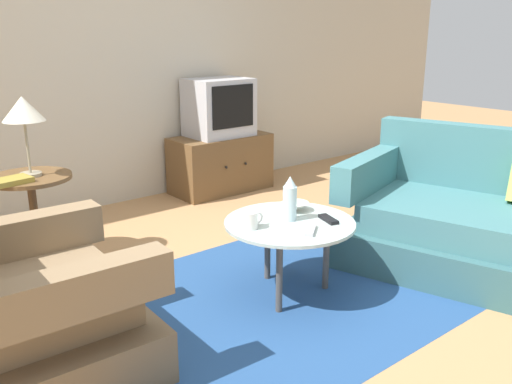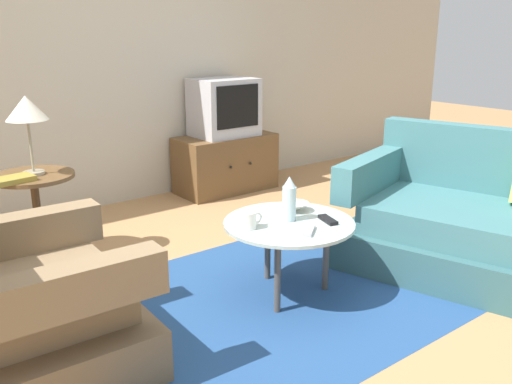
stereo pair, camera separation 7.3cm
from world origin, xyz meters
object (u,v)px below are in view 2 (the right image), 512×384
object	(u,v)px
mug	(249,220)
tv_remote_dark	(328,220)
side_table	(36,199)
tv_remote_silver	(309,230)
couch	(504,231)
armchair	(22,310)
coffee_table	(289,228)
tv_stand	(226,163)
bowl	(295,207)
television	(224,107)
vase	(289,199)
table_lamp	(26,111)
book	(13,179)

from	to	relation	value
mug	tv_remote_dark	distance (m)	0.45
side_table	tv_remote_silver	bearing A→B (deg)	-58.52
couch	side_table	world-z (taller)	couch
armchair	couch	xyz separation A→B (m)	(2.57, -0.75, -0.02)
side_table	coffee_table	bearing A→B (deg)	-54.27
side_table	tv_stand	size ratio (longest dim) A/B	0.64
armchair	bowl	bearing A→B (deg)	91.43
television	vase	size ratio (longest dim) A/B	2.16
bowl	tv_remote_dark	distance (m)	0.25
table_lamp	tv_remote_silver	world-z (taller)	table_lamp
armchair	coffee_table	size ratio (longest dim) A/B	1.25
couch	table_lamp	distance (m)	2.95
armchair	vase	size ratio (longest dim) A/B	3.60
armchair	tv_remote_dark	bearing A→B (deg)	82.55
side_table	table_lamp	bearing A→B (deg)	-46.74
television	vase	bearing A→B (deg)	-115.17
television	armchair	bearing A→B (deg)	-142.07
mug	bowl	bearing A→B (deg)	9.21
couch	coffee_table	distance (m)	1.33
vase	mug	distance (m)	0.26
armchair	tv_stand	distance (m)	2.92
book	tv_remote_silver	bearing A→B (deg)	-61.58
television	vase	distance (m)	2.12
vase	tv_remote_silver	world-z (taller)	vase
side_table	bowl	size ratio (longest dim) A/B	3.62
armchair	couch	world-z (taller)	armchair
mug	tv_remote_silver	xyz separation A→B (m)	(0.21, -0.24, -0.04)
tv_remote_dark	coffee_table	bearing A→B (deg)	68.71
side_table	mug	world-z (taller)	side_table
armchair	tv_remote_silver	size ratio (longest dim) A/B	5.95
couch	mug	size ratio (longest dim) A/B	14.69
side_table	bowl	world-z (taller)	side_table
coffee_table	tv_remote_silver	distance (m)	0.20
coffee_table	table_lamp	world-z (taller)	table_lamp
table_lamp	vase	bearing A→B (deg)	-53.63
coffee_table	vase	bearing A→B (deg)	56.37
bowl	television	bearing A→B (deg)	67.16
armchair	vase	distance (m)	1.43
vase	book	world-z (taller)	vase
side_table	tv_stand	bearing A→B (deg)	17.54
table_lamp	tv_remote_dark	distance (m)	1.91
tv_stand	tv_remote_dark	bearing A→B (deg)	-109.94
tv_remote_silver	book	size ratio (longest dim) A/B	0.62
vase	book	distance (m)	1.64
coffee_table	vase	xyz separation A→B (m)	(0.01, 0.02, 0.16)
bowl	vase	bearing A→B (deg)	-144.04
tv_stand	tv_remote_silver	bearing A→B (deg)	-114.02
bowl	tv_remote_dark	size ratio (longest dim) A/B	1.03
armchair	coffee_table	bearing A→B (deg)	86.66
vase	book	bearing A→B (deg)	132.74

